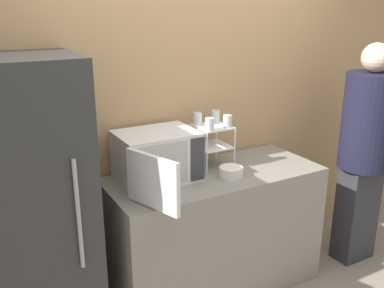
{
  "coord_description": "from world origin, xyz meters",
  "views": [
    {
      "loc": [
        -1.52,
        -2.03,
        2.04
      ],
      "look_at": [
        -0.17,
        0.36,
        1.16
      ],
      "focal_mm": 40.0,
      "sensor_mm": 36.0,
      "label": 1
    }
  ],
  "objects_px": {
    "bowl": "(231,172)",
    "microwave": "(157,157)",
    "glass_front_left": "(210,124)",
    "person": "(365,145)",
    "dish_rack": "(212,137)",
    "glass_back_right": "(216,116)",
    "glass_back_left": "(198,119)",
    "refrigerator": "(29,215)",
    "glass_front_right": "(227,121)"
  },
  "relations": [
    {
      "from": "glass_front_left",
      "to": "bowl",
      "type": "bearing_deg",
      "value": -66.89
    },
    {
      "from": "microwave",
      "to": "glass_front_left",
      "type": "relative_size",
      "value": 8.98
    },
    {
      "from": "glass_front_left",
      "to": "microwave",
      "type": "bearing_deg",
      "value": 176.53
    },
    {
      "from": "dish_rack",
      "to": "person",
      "type": "height_order",
      "value": "person"
    },
    {
      "from": "glass_front_left",
      "to": "person",
      "type": "bearing_deg",
      "value": -13.35
    },
    {
      "from": "microwave",
      "to": "person",
      "type": "bearing_deg",
      "value": -11.04
    },
    {
      "from": "person",
      "to": "microwave",
      "type": "bearing_deg",
      "value": 168.96
    },
    {
      "from": "glass_back_left",
      "to": "bowl",
      "type": "height_order",
      "value": "glass_back_left"
    },
    {
      "from": "glass_front_left",
      "to": "glass_front_right",
      "type": "relative_size",
      "value": 1.0
    },
    {
      "from": "glass_front_right",
      "to": "person",
      "type": "xyz_separation_m",
      "value": [
        1.11,
        -0.31,
        -0.27
      ]
    },
    {
      "from": "glass_back_left",
      "to": "refrigerator",
      "type": "relative_size",
      "value": 0.05
    },
    {
      "from": "microwave",
      "to": "bowl",
      "type": "xyz_separation_m",
      "value": [
        0.47,
        -0.19,
        -0.13
      ]
    },
    {
      "from": "dish_rack",
      "to": "glass_back_right",
      "type": "bearing_deg",
      "value": 45.11
    },
    {
      "from": "microwave",
      "to": "refrigerator",
      "type": "relative_size",
      "value": 0.43
    },
    {
      "from": "microwave",
      "to": "glass_front_left",
      "type": "bearing_deg",
      "value": -3.47
    },
    {
      "from": "glass_back_left",
      "to": "refrigerator",
      "type": "xyz_separation_m",
      "value": [
        -1.24,
        -0.2,
        -0.37
      ]
    },
    {
      "from": "bowl",
      "to": "microwave",
      "type": "bearing_deg",
      "value": 157.36
    },
    {
      "from": "dish_rack",
      "to": "glass_front_right",
      "type": "distance_m",
      "value": 0.17
    },
    {
      "from": "glass_back_left",
      "to": "glass_back_right",
      "type": "bearing_deg",
      "value": -0.85
    },
    {
      "from": "glass_back_left",
      "to": "person",
      "type": "xyz_separation_m",
      "value": [
        1.25,
        -0.47,
        -0.27
      ]
    },
    {
      "from": "dish_rack",
      "to": "glass_front_left",
      "type": "height_order",
      "value": "glass_front_left"
    },
    {
      "from": "glass_front_left",
      "to": "refrigerator",
      "type": "height_order",
      "value": "refrigerator"
    },
    {
      "from": "glass_front_left",
      "to": "glass_front_right",
      "type": "distance_m",
      "value": 0.15
    },
    {
      "from": "refrigerator",
      "to": "glass_front_right",
      "type": "bearing_deg",
      "value": 1.64
    },
    {
      "from": "glass_front_right",
      "to": "bowl",
      "type": "height_order",
      "value": "glass_front_right"
    },
    {
      "from": "glass_front_left",
      "to": "glass_front_right",
      "type": "height_order",
      "value": "same"
    },
    {
      "from": "glass_front_left",
      "to": "glass_front_right",
      "type": "bearing_deg",
      "value": 3.12
    },
    {
      "from": "dish_rack",
      "to": "glass_back_right",
      "type": "xyz_separation_m",
      "value": [
        0.08,
        0.08,
        0.13
      ]
    },
    {
      "from": "glass_front_right",
      "to": "person",
      "type": "relative_size",
      "value": 0.05
    },
    {
      "from": "refrigerator",
      "to": "bowl",
      "type": "bearing_deg",
      "value": -6.09
    },
    {
      "from": "bowl",
      "to": "person",
      "type": "distance_m",
      "value": 1.19
    },
    {
      "from": "bowl",
      "to": "glass_front_left",
      "type": "bearing_deg",
      "value": 113.11
    },
    {
      "from": "glass_back_left",
      "to": "person",
      "type": "height_order",
      "value": "person"
    },
    {
      "from": "microwave",
      "to": "glass_back_left",
      "type": "distance_m",
      "value": 0.46
    },
    {
      "from": "person",
      "to": "refrigerator",
      "type": "height_order",
      "value": "refrigerator"
    },
    {
      "from": "glass_back_right",
      "to": "glass_back_left",
      "type": "bearing_deg",
      "value": 179.15
    },
    {
      "from": "microwave",
      "to": "dish_rack",
      "type": "height_order",
      "value": "microwave"
    },
    {
      "from": "glass_back_left",
      "to": "dish_rack",
      "type": "bearing_deg",
      "value": -48.17
    },
    {
      "from": "microwave",
      "to": "glass_front_right",
      "type": "xyz_separation_m",
      "value": [
        0.55,
        -0.02,
        0.18
      ]
    },
    {
      "from": "dish_rack",
      "to": "microwave",
      "type": "bearing_deg",
      "value": -172.11
    },
    {
      "from": "dish_rack",
      "to": "refrigerator",
      "type": "distance_m",
      "value": 1.34
    },
    {
      "from": "microwave",
      "to": "glass_back_right",
      "type": "height_order",
      "value": "glass_back_right"
    },
    {
      "from": "dish_rack",
      "to": "refrigerator",
      "type": "height_order",
      "value": "refrigerator"
    },
    {
      "from": "person",
      "to": "glass_back_right",
      "type": "bearing_deg",
      "value": 156.96
    },
    {
      "from": "microwave",
      "to": "glass_back_left",
      "type": "bearing_deg",
      "value": 20.38
    },
    {
      "from": "glass_back_right",
      "to": "glass_back_left",
      "type": "xyz_separation_m",
      "value": [
        -0.15,
        0.0,
        0.0
      ]
    },
    {
      "from": "person",
      "to": "dish_rack",
      "type": "bearing_deg",
      "value": 161.81
    },
    {
      "from": "glass_back_left",
      "to": "glass_front_right",
      "type": "bearing_deg",
      "value": -47.65
    },
    {
      "from": "glass_front_left",
      "to": "person",
      "type": "height_order",
      "value": "person"
    },
    {
      "from": "person",
      "to": "refrigerator",
      "type": "bearing_deg",
      "value": 173.88
    }
  ]
}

